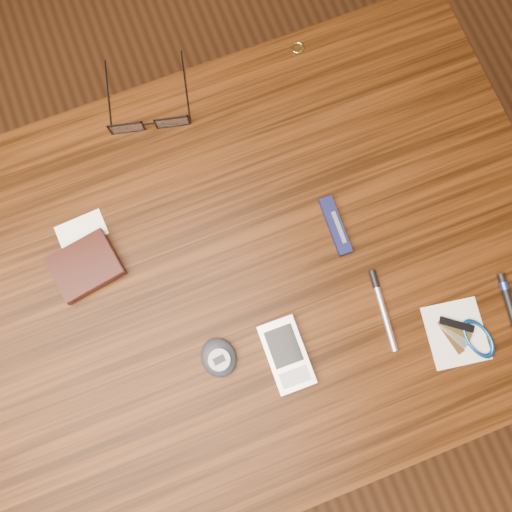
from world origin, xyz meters
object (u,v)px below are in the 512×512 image
(silver_pen, at_px, (381,304))
(pocket_knife, at_px, (335,226))
(eyeglasses, at_px, (149,121))
(pedometer, at_px, (219,358))
(desk, at_px, (240,281))
(pda_phone, at_px, (286,355))
(wallet_and_card, at_px, (86,265))
(notepad_keys, at_px, (467,336))

(silver_pen, bearing_deg, pocket_knife, 97.47)
(eyeglasses, bearing_deg, pedometer, -93.71)
(pocket_knife, bearing_deg, desk, -175.60)
(pda_phone, bearing_deg, silver_pen, 6.34)
(desk, xyz_separation_m, pedometer, (-0.07, -0.11, 0.11))
(pda_phone, height_order, silver_pen, pda_phone)
(wallet_and_card, relative_size, silver_pen, 1.05)
(wallet_and_card, bearing_deg, pda_phone, -44.74)
(pedometer, height_order, notepad_keys, pedometer)
(silver_pen, bearing_deg, wallet_and_card, 151.52)
(pedometer, bearing_deg, silver_pen, -3.11)
(eyeglasses, xyz_separation_m, notepad_keys, (0.33, -0.49, -0.01))
(pocket_knife, bearing_deg, wallet_and_card, 168.28)
(desk, relative_size, pda_phone, 9.46)
(pedometer, height_order, pocket_knife, pedometer)
(pedometer, distance_m, notepad_keys, 0.37)
(desk, relative_size, silver_pen, 8.08)
(notepad_keys, bearing_deg, pedometer, 163.82)
(pedometer, xyz_separation_m, pocket_knife, (0.24, 0.12, -0.00))
(pda_phone, height_order, pocket_knife, pda_phone)
(pocket_knife, distance_m, silver_pen, 0.14)
(pda_phone, relative_size, pocket_knife, 1.12)
(eyeglasses, xyz_separation_m, pocket_knife, (0.21, -0.27, -0.01))
(wallet_and_card, relative_size, eyeglasses, 0.82)
(wallet_and_card, height_order, notepad_keys, wallet_and_card)
(pocket_knife, bearing_deg, silver_pen, -82.53)
(desk, bearing_deg, notepad_keys, -36.83)
(pda_phone, xyz_separation_m, pedometer, (-0.09, 0.03, 0.00))
(pedometer, xyz_separation_m, notepad_keys, (0.36, -0.10, -0.01))
(eyeglasses, height_order, pedometer, eyeglasses)
(wallet_and_card, height_order, pocket_knife, wallet_and_card)
(pda_phone, bearing_deg, notepad_keys, -15.28)
(notepad_keys, xyz_separation_m, silver_pen, (-0.10, 0.09, 0.00))
(eyeglasses, xyz_separation_m, pedometer, (-0.03, -0.39, -0.00))
(eyeglasses, distance_m, pocket_knife, 0.34)
(eyeglasses, relative_size, pedometer, 2.53)
(pda_phone, bearing_deg, eyeglasses, 99.33)
(silver_pen, bearing_deg, notepad_keys, -41.64)
(eyeglasses, bearing_deg, silver_pen, -60.21)
(notepad_keys, bearing_deg, desk, 143.17)
(desk, bearing_deg, silver_pen, -33.91)
(desk, height_order, notepad_keys, notepad_keys)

